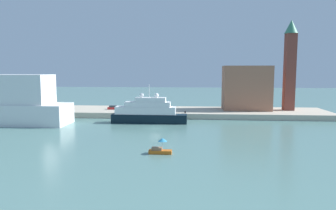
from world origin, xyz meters
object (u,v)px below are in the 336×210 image
(mooring_bollard, at_px, (185,112))
(small_motorboat, at_px, (160,148))
(large_yacht, at_px, (148,113))
(harbor_building, at_px, (246,88))
(parked_car, at_px, (113,108))
(person_figure, at_px, (122,109))
(bell_tower, at_px, (290,62))

(mooring_bollard, bearing_deg, small_motorboat, -94.52)
(large_yacht, distance_m, harbor_building, 37.53)
(parked_car, bearing_deg, harbor_building, 3.91)
(person_figure, bearing_deg, mooring_bollard, -8.71)
(large_yacht, bearing_deg, mooring_bollard, 40.16)
(harbor_building, height_order, mooring_bollard, harbor_building)
(bell_tower, relative_size, parked_car, 7.80)
(small_motorboat, distance_m, parked_car, 54.75)
(bell_tower, bearing_deg, person_figure, -172.63)
(small_motorboat, distance_m, harbor_building, 59.02)
(small_motorboat, bearing_deg, parked_car, 113.73)
(small_motorboat, relative_size, harbor_building, 0.27)
(harbor_building, xyz_separation_m, parked_car, (-46.07, -3.15, -6.98))
(small_motorboat, xyz_separation_m, bell_tower, (38.25, 53.05, 17.10))
(harbor_building, distance_m, mooring_bollard, 24.41)
(large_yacht, height_order, parked_car, large_yacht)
(large_yacht, relative_size, mooring_bollard, 30.16)
(harbor_building, height_order, person_figure, harbor_building)
(small_motorboat, distance_m, person_figure, 49.23)
(small_motorboat, xyz_separation_m, person_figure, (-18.05, 45.77, 1.60))
(large_yacht, relative_size, person_figure, 12.25)
(mooring_bollard, bearing_deg, large_yacht, -139.84)
(parked_car, height_order, person_figure, person_figure)
(large_yacht, relative_size, parked_car, 5.67)
(large_yacht, relative_size, harbor_building, 1.38)
(bell_tower, bearing_deg, mooring_bollard, -163.16)
(bell_tower, bearing_deg, parked_car, -177.20)
(mooring_bollard, bearing_deg, harbor_building, 27.47)
(large_yacht, distance_m, small_motorboat, 34.37)
(large_yacht, xyz_separation_m, person_figure, (-10.79, 12.24, -0.43))
(harbor_building, height_order, parked_car, harbor_building)
(harbor_building, bearing_deg, large_yacht, -147.80)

